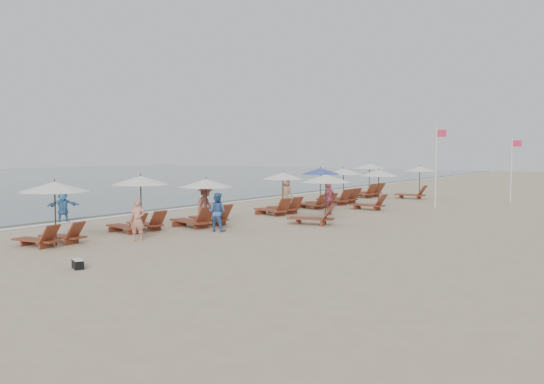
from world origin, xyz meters
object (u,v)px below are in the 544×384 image
Objects in this scene: lounger_station_2 at (202,203)px; beachgoer_mid_b at (206,205)px; lounger_station_5 at (340,187)px; beachgoer_far_b at (286,192)px; lounger_station_0 at (52,209)px; lounger_station_6 at (366,181)px; inland_station_1 at (374,185)px; lounger_station_4 at (317,187)px; waterline_walker at (63,206)px; lounger_station_1 at (138,202)px; beachgoer_mid_a at (217,212)px; beachgoer_near at (137,220)px; duffel_bag at (78,264)px; flag_pole_near at (437,163)px; beachgoer_far_a at (329,199)px; lounger_station_3 at (279,194)px; inland_station_0 at (319,194)px; inland_station_2 at (415,179)px.

lounger_station_2 is 1.53× the size of beachgoer_mid_b.
lounger_station_5 is 12.23m from beachgoer_mid_b.
lounger_station_2 is 9.51m from beachgoer_far_b.
lounger_station_0 reaches higher than beachgoer_far_b.
lounger_station_6 reaches higher than inland_station_1.
lounger_station_4 is at bearing -160.13° from inland_station_1.
lounger_station_4 is 2.93m from lounger_station_5.
lounger_station_2 is at bearing -39.18° from waterline_walker.
beachgoer_mid_a is (2.57, 1.89, -0.41)m from lounger_station_1.
beachgoer_far_b is at bearing 70.05° from beachgoer_near.
flag_pole_near is (2.61, 22.03, 2.44)m from duffel_bag.
lounger_station_2 is 1.69× the size of beachgoer_far_a.
lounger_station_0 is at bearing -92.99° from lounger_station_5.
beachgoer_mid_b is at bearing -112.88° from flag_pole_near.
beachgoer_mid_b is at bearing -106.82° from inland_station_1.
inland_station_1 is (3.12, -1.85, 0.29)m from lounger_station_5.
beachgoer_mid_a reaches higher than duffel_bag.
lounger_station_2 is 0.95× the size of lounger_station_6.
lounger_station_3 is 9.98m from beachgoer_near.
beachgoer_mid_a is 1.06× the size of waterline_walker.
beachgoer_far_b is (-1.87, -3.11, -0.25)m from lounger_station_5.
inland_station_1 is 19.11m from duffel_bag.
beachgoer_near is (0.69, -16.70, -0.31)m from lounger_station_5.
lounger_station_2 reaches higher than beachgoer_far_b.
beachgoer_near is at bearing 53.89° from lounger_station_0.
inland_station_0 reaches higher than duffel_bag.
inland_station_2 reaches higher than lounger_station_2.
lounger_station_0 is at bearing -88.36° from lounger_station_1.
flag_pole_near is (11.77, 16.17, 1.83)m from waterline_walker.
inland_station_2 is at bearing 94.98° from inland_station_1.
lounger_station_2 is 1.78× the size of beachgoer_near.
beachgoer_far_b is (-4.27, -9.51, -0.51)m from inland_station_2.
lounger_station_5 is at bearing 5.42° from waterline_walker.
lounger_station_1 is 21.79m from inland_station_2.
lounger_station_6 is 1.89× the size of beachgoer_near.
beachgoer_near is at bearing -158.17° from beachgoer_far_b.
waterline_walker is (-6.25, -8.31, -0.30)m from lounger_station_3.
inland_station_1 is at bearing 89.65° from duffel_bag.
lounger_station_4 is (0.18, 9.51, 0.18)m from lounger_station_2.
inland_station_0 is (4.79, 9.99, 0.09)m from lounger_station_0.
lounger_station_6 is 1.62× the size of beachgoer_mid_b.
flag_pole_near reaches higher than lounger_station_1.
lounger_station_4 is 0.55× the size of flag_pole_near.
flag_pole_near reaches higher than beachgoer_mid_b.
lounger_station_3 is 4.90× the size of duffel_bag.
lounger_station_2 is 1.84× the size of waterline_walker.
lounger_station_3 reaches higher than duffel_bag.
inland_station_1 is 4.06m from flag_pole_near.
flag_pole_near is (5.48, 4.04, 1.38)m from lounger_station_4.
flag_pole_near reaches higher than waterline_walker.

